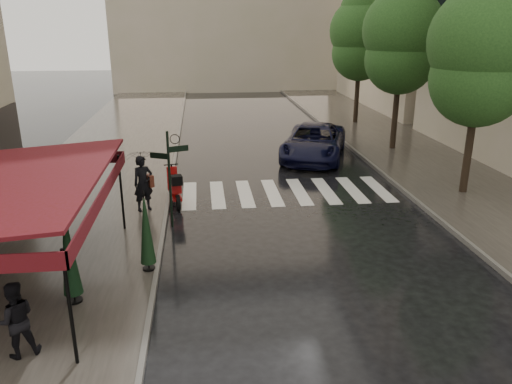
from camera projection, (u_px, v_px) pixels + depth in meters
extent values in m
plane|color=black|center=(213.00, 268.00, 13.22)|extent=(120.00, 120.00, 0.00)
cube|color=#38332D|center=(112.00, 157.00, 24.01)|extent=(6.00, 60.00, 0.12)
cube|color=#38332D|center=(406.00, 148.00, 25.57)|extent=(5.50, 60.00, 0.12)
cube|color=#595651|center=(176.00, 155.00, 24.33)|extent=(0.12, 60.00, 0.16)
cube|color=#595651|center=(353.00, 150.00, 25.27)|extent=(0.12, 60.00, 0.16)
cube|color=silver|center=(190.00, 195.00, 18.79)|extent=(0.50, 3.20, 0.01)
cube|color=silver|center=(217.00, 194.00, 18.90)|extent=(0.50, 3.20, 0.01)
cube|color=silver|center=(245.00, 193.00, 19.01)|extent=(0.50, 3.20, 0.01)
cube|color=silver|center=(272.00, 192.00, 19.12)|extent=(0.50, 3.20, 0.01)
cube|color=silver|center=(299.00, 191.00, 19.23)|extent=(0.50, 3.20, 0.01)
cube|color=silver|center=(326.00, 190.00, 19.34)|extent=(0.50, 3.20, 0.01)
cube|color=silver|center=(352.00, 189.00, 19.45)|extent=(0.50, 3.20, 0.01)
cube|color=silver|center=(378.00, 189.00, 19.56)|extent=(0.50, 3.20, 0.01)
cube|color=#4E0C0B|center=(103.00, 194.00, 11.72)|extent=(0.04, 7.00, 0.35)
cylinder|color=black|center=(70.00, 308.00, 8.99)|extent=(0.07, 0.07, 2.35)
cylinder|color=black|center=(121.00, 193.00, 15.11)|extent=(0.07, 0.07, 2.35)
cylinder|color=black|center=(170.00, 180.00, 15.41)|extent=(0.08, 0.08, 3.10)
cube|color=black|center=(178.00, 149.00, 15.12)|extent=(0.62, 0.26, 0.18)
cube|color=black|center=(159.00, 156.00, 15.13)|extent=(0.56, 0.29, 0.18)
cylinder|color=black|center=(470.00, 136.00, 18.21)|extent=(0.28, 0.28, 4.26)
sphere|color=#1B3C16|center=(478.00, 79.00, 17.55)|extent=(3.40, 3.40, 3.40)
sphere|color=#1B3C16|center=(484.00, 41.00, 17.13)|extent=(3.80, 3.80, 3.80)
sphere|color=#1B3C16|center=(489.00, 3.00, 16.74)|extent=(2.60, 2.60, 2.60)
cylinder|color=black|center=(396.00, 104.00, 24.75)|extent=(0.28, 0.28, 4.48)
sphere|color=#1B3C16|center=(400.00, 59.00, 24.05)|extent=(3.40, 3.40, 3.40)
sphere|color=#1B3C16|center=(403.00, 29.00, 23.61)|extent=(3.80, 3.80, 3.80)
sphere|color=#1B3C16|center=(405.00, 0.00, 23.20)|extent=(2.60, 2.60, 2.60)
cylinder|color=black|center=(357.00, 88.00, 31.37)|extent=(0.28, 0.28, 4.37)
sphere|color=#1B3C16|center=(360.00, 53.00, 30.69)|extent=(3.40, 3.40, 3.40)
sphere|color=#1B3C16|center=(361.00, 30.00, 30.27)|extent=(3.80, 3.80, 3.80)
sphere|color=#1B3C16|center=(362.00, 8.00, 29.86)|extent=(2.60, 2.60, 2.60)
imported|color=black|center=(143.00, 183.00, 16.71)|extent=(0.82, 0.73, 1.89)
imported|color=black|center=(141.00, 151.00, 16.35)|extent=(1.54, 1.54, 1.03)
cube|color=#522115|center=(150.00, 181.00, 16.84)|extent=(0.31, 0.38, 0.40)
imported|color=black|center=(15.00, 320.00, 9.36)|extent=(0.92, 0.83, 1.54)
cylinder|color=black|center=(178.00, 203.00, 17.23)|extent=(0.21, 0.56, 0.55)
cylinder|color=black|center=(172.00, 190.00, 18.52)|extent=(0.21, 0.56, 0.55)
cube|color=maroon|center=(175.00, 194.00, 17.87)|extent=(0.59, 1.52, 0.11)
cube|color=maroon|center=(175.00, 187.00, 17.51)|extent=(0.45, 0.68, 0.32)
cube|color=maroon|center=(172.00, 178.00, 18.20)|extent=(0.38, 0.20, 0.86)
cylinder|color=black|center=(171.00, 165.00, 18.15)|extent=(0.52, 0.14, 0.04)
cube|color=black|center=(177.00, 180.00, 17.00)|extent=(0.42, 0.40, 0.32)
imported|color=black|center=(314.00, 142.00, 23.69)|extent=(4.43, 6.34, 1.61)
cylinder|color=black|center=(75.00, 300.00, 11.42)|extent=(0.35, 0.35, 0.05)
cylinder|color=black|center=(69.00, 254.00, 11.04)|extent=(0.04, 0.04, 2.29)
cone|color=black|center=(68.00, 249.00, 11.01)|extent=(0.43, 0.43, 2.17)
cylinder|color=black|center=(149.00, 268.00, 12.91)|extent=(0.32, 0.32, 0.05)
cylinder|color=black|center=(146.00, 231.00, 12.58)|extent=(0.04, 0.04, 2.03)
cone|color=black|center=(146.00, 228.00, 12.55)|extent=(0.40, 0.40, 1.93)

